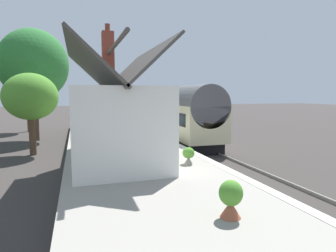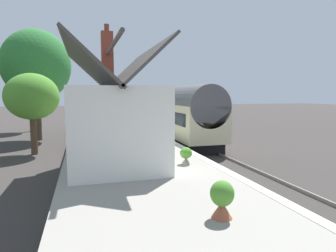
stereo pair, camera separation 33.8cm
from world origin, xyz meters
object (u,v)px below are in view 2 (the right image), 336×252
tree_far_right (30,72)px  planter_edge_near (222,199)px  train (186,115)px  planter_bench_left (109,133)px  bench_near_building (138,132)px  tree_far_left (36,65)px  planter_edge_far (186,155)px  planter_corner_building (136,121)px  bench_mid_platform (122,120)px  tree_behind_building (32,97)px  station_building (113,120)px  planter_bench_right (83,125)px  bench_platform_end (127,125)px

tree_far_right → planter_edge_near: bearing=-163.0°
train → planter_bench_left: train is taller
bench_near_building → tree_far_left: 10.86m
train → planter_edge_far: bearing=160.5°
planter_edge_near → planter_corner_building: 19.84m
bench_mid_platform → tree_far_right: tree_far_right is taller
planter_edge_far → tree_behind_building: tree_behind_building is taller
planter_edge_far → tree_far_right: (20.73, 8.92, 4.64)m
tree_far_left → tree_behind_building: bearing=-175.4°
bench_mid_platform → planter_bench_left: (-7.98, 1.83, -0.08)m
station_building → tree_behind_building: (6.60, 4.19, 0.96)m
bench_near_building → tree_far_left: size_ratio=0.16×
bench_near_building → tree_far_right: bearing=31.4°
planter_bench_right → planter_corner_building: bearing=-78.5°
planter_edge_near → planter_bench_left: 13.07m
tree_far_left → planter_edge_near: bearing=-161.6°
station_building → tree_far_left: bearing=20.3°
tree_far_left → tree_far_right: bearing=12.6°
bench_near_building → bench_mid_platform: same height
train → bench_mid_platform: train is taller
planter_edge_far → tree_far_left: (14.31, 7.48, 4.77)m
bench_mid_platform → planter_edge_far: bearing=-177.7°
planter_corner_building → tree_far_left: bearing=91.6°
planter_edge_near → planter_bench_left: bearing=6.5°
bench_platform_end → planter_bench_left: size_ratio=1.85×
planter_bench_right → bench_platform_end: bearing=-117.8°
planter_bench_right → tree_far_left: tree_far_left is taller
station_building → tree_behind_building: size_ratio=1.48×
bench_near_building → planter_corner_building: planter_corner_building is taller
planter_bench_right → tree_behind_building: (-5.31, 2.90, 2.30)m
planter_corner_building → planter_bench_left: planter_corner_building is taller
train → planter_edge_near: bearing=163.6°
station_building → tree_far_left: size_ratio=0.84×
planter_edge_near → planter_edge_far: bearing=-10.7°
bench_mid_platform → train: bearing=-150.6°
station_building → planter_edge_near: 7.29m
bench_platform_end → bench_mid_platform: 3.89m
planter_corner_building → tree_behind_building: 10.01m
planter_corner_building → planter_edge_near: bearing=175.7°
planter_edge_near → planter_corner_building: size_ratio=1.00×
tree_far_right → tree_behind_building: tree_far_right is taller
planter_bench_left → tree_far_left: (6.57, 5.01, 4.75)m
bench_near_building → planter_edge_far: (-7.25, -0.68, -0.10)m
bench_near_building → planter_bench_right: 7.21m
bench_near_building → planter_bench_right: size_ratio=1.75×
train → tree_far_right: (11.79, 12.09, 3.65)m
tree_far_right → tree_behind_building: size_ratio=1.63×
planter_bench_left → tree_far_left: tree_far_left is taller
planter_bench_right → planter_corner_building: size_ratio=0.90×
planter_edge_far → bench_mid_platform: bearing=2.3°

